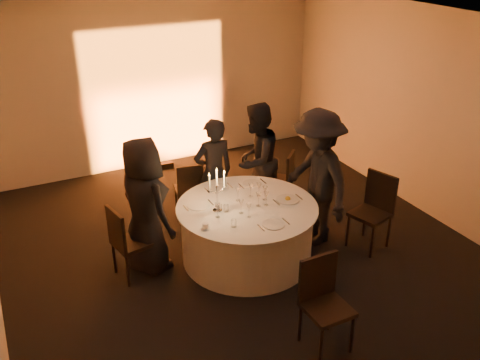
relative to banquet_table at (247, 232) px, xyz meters
name	(u,v)px	position (x,y,z in m)	size (l,w,h in m)	color
floor	(247,257)	(0.00, 0.00, -0.38)	(7.00, 7.00, 0.00)	black
ceiling	(248,25)	(0.00, 0.00, 2.62)	(7.00, 7.00, 0.00)	white
wall_back	(155,82)	(0.00, 3.50, 1.12)	(7.00, 7.00, 0.00)	#BCB6AE
wall_right	(434,116)	(3.00, 0.00, 1.12)	(7.00, 7.00, 0.00)	#BCB6AE
uplighter_fixture	(166,165)	(0.00, 3.20, -0.33)	(0.25, 0.12, 0.10)	black
banquet_table	(247,232)	(0.00, 0.00, 0.00)	(1.80, 1.80, 0.77)	black
chair_left	(126,239)	(-1.50, 0.28, 0.16)	(0.50, 0.50, 0.97)	black
chair_back_left	(189,187)	(-0.27, 1.33, 0.11)	(0.45, 0.45, 0.89)	black
chair_back_right	(283,177)	(1.15, 1.03, 0.11)	(0.55, 0.55, 0.89)	black
chair_right	(375,206)	(1.68, -0.46, 0.20)	(0.57, 0.57, 1.03)	black
chair_front	(323,298)	(-0.03, -1.74, 0.19)	(0.45, 0.45, 1.01)	black
guest_left	(145,206)	(-1.21, 0.38, 0.50)	(0.86, 0.56, 1.76)	black
guest_back_left	(214,173)	(0.00, 1.04, 0.42)	(0.59, 0.38, 1.61)	black
guest_back_right	(256,160)	(0.69, 1.04, 0.48)	(0.84, 0.65, 1.72)	black
guest_right	(317,178)	(1.04, -0.01, 0.56)	(1.22, 0.70, 1.89)	black
plate_left	(198,205)	(-0.55, 0.28, 0.39)	(0.36, 0.29, 0.01)	white
plate_back_left	(219,188)	(-0.12, 0.62, 0.39)	(0.36, 0.28, 0.01)	white
plate_back_right	(252,184)	(0.35, 0.53, 0.39)	(0.35, 0.26, 0.01)	white
plate_right	(288,199)	(0.54, -0.09, 0.40)	(0.36, 0.30, 0.08)	white
plate_front	(273,224)	(0.07, -0.55, 0.39)	(0.35, 0.27, 0.01)	white
coffee_cup	(205,226)	(-0.68, -0.26, 0.42)	(0.11, 0.11, 0.07)	white
candelabra	(217,196)	(-0.39, 0.05, 0.59)	(0.25, 0.12, 0.59)	silver
wine_glass_a	(265,190)	(0.29, 0.05, 0.52)	(0.07, 0.07, 0.19)	silver
wine_glass_b	(238,191)	(-0.04, 0.19, 0.52)	(0.07, 0.07, 0.19)	silver
wine_glass_c	(217,207)	(-0.45, -0.09, 0.52)	(0.07, 0.07, 0.19)	silver
wine_glass_d	(251,187)	(0.16, 0.21, 0.52)	(0.07, 0.07, 0.19)	silver
wine_glass_e	(259,187)	(0.26, 0.17, 0.52)	(0.07, 0.07, 0.19)	silver
wine_glass_f	(241,203)	(-0.15, -0.13, 0.52)	(0.07, 0.07, 0.19)	silver
wine_glass_g	(266,196)	(0.22, -0.09, 0.52)	(0.07, 0.07, 0.19)	silver
wine_glass_h	(249,207)	(-0.11, -0.26, 0.52)	(0.07, 0.07, 0.19)	silver
wine_glass_i	(258,196)	(0.13, -0.06, 0.52)	(0.07, 0.07, 0.19)	silver
tumbler_a	(219,208)	(-0.37, 0.03, 0.43)	(0.07, 0.07, 0.09)	silver
tumbler_b	(226,208)	(-0.29, 0.00, 0.43)	(0.07, 0.07, 0.09)	silver
tumbler_c	(234,223)	(-0.37, -0.38, 0.43)	(0.07, 0.07, 0.09)	silver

